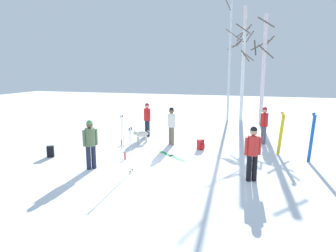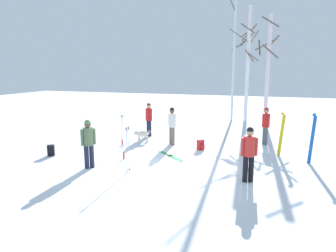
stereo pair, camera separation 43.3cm
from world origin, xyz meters
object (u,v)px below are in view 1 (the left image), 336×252
dog (141,135)px  ski_pair_planted_0 (312,138)px  water_bottle_1 (122,143)px  backpack_0 (201,145)px  person_3 (147,117)px  water_bottle_0 (125,156)px  person_0 (264,123)px  person_1 (90,141)px  person_4 (171,123)px  person_2 (253,150)px  ski_poles_0 (131,149)px  ski_pair_planted_1 (281,134)px  birch_tree_1 (243,61)px  birch_tree_3 (263,67)px  ski_poles_1 (122,131)px  ski_pair_lying_0 (172,156)px  backpack_1 (51,152)px  birch_tree_0 (230,59)px  birch_tree_2 (243,75)px

dog → ski_pair_planted_0: bearing=-8.2°
water_bottle_1 → backpack_0: bearing=4.6°
person_3 → water_bottle_0: 4.23m
person_0 → ski_pair_planted_0: ski_pair_planted_0 is taller
water_bottle_0 → person_3: bearing=98.2°
person_1 → person_4: bearing=67.0°
person_4 → water_bottle_1: size_ratio=6.61×
dog → backpack_0: dog is taller
person_1 → water_bottle_0: bearing=63.4°
person_2 → ski_pair_planted_0: 3.34m
person_4 → ski_poles_0: (-0.26, -4.08, -0.16)m
ski_pair_planted_1 → birch_tree_1: (-2.00, 9.35, 3.06)m
person_2 → birch_tree_1: birch_tree_1 is taller
ski_poles_0 → birch_tree_3: (4.22, 11.02, 2.69)m
birch_tree_1 → ski_poles_1: bearing=-114.0°
ski_pair_planted_1 → backpack_0: ski_pair_planted_1 is taller
ski_poles_1 → ski_pair_lying_0: bearing=-13.9°
person_2 → ski_poles_1: person_2 is taller
water_bottle_0 → birch_tree_3: birch_tree_3 is taller
backpack_0 → water_bottle_0: backpack_0 is taller
person_0 → ski_poles_0: (-4.30, -5.41, -0.16)m
person_3 → ski_poles_0: 5.60m
backpack_0 → backpack_1: same height
person_1 → water_bottle_0: person_1 is taller
backpack_0 → water_bottle_1: backpack_0 is taller
person_1 → ski_poles_0: 1.49m
ski_pair_lying_0 → backpack_0: bearing=55.2°
person_3 → ski_pair_lying_0: person_3 is taller
birch_tree_3 → birch_tree_1: bearing=123.7°
backpack_1 → birch_tree_0: (5.91, 10.49, 3.82)m
person_2 → birch_tree_0: birch_tree_0 is taller
ski_pair_planted_1 → ski_poles_0: bearing=-143.5°
water_bottle_1 → birch_tree_1: size_ratio=0.03×
ski_pair_planted_0 → ski_pair_planted_1: (-1.02, 0.65, -0.05)m
dog → ski_pair_planted_1: (6.10, -0.38, 0.49)m
dog → person_1: bearing=-94.1°
person_1 → birch_tree_3: bearing=62.7°
person_1 → birch_tree_0: (3.61, 11.33, 3.05)m
person_1 → ski_pair_planted_1: (6.39, 3.65, -0.11)m
dog → ski_poles_0: (1.19, -4.01, 0.44)m
birch_tree_1 → water_bottle_1: bearing=-116.2°
ski_pair_planted_1 → person_4: bearing=174.5°
ski_pair_planted_1 → birch_tree_0: size_ratio=0.22×
person_2 → water_bottle_0: person_2 is taller
person_2 → water_bottle_1: bearing=153.0°
birch_tree_2 → person_2: bearing=-85.4°
person_0 → backpack_0: size_ratio=3.90×
ski_poles_0 → birch_tree_3: bearing=69.1°
person_2 → dog: size_ratio=2.30×
person_0 → ski_pair_lying_0: size_ratio=1.24×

